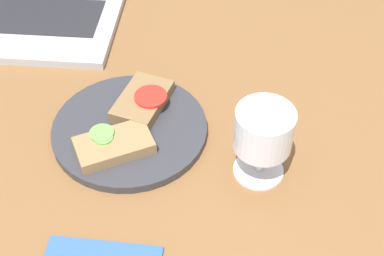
% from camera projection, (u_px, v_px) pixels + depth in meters
% --- Properties ---
extents(wooden_table, '(1.40, 1.40, 0.03)m').
position_uv_depth(wooden_table, '(155.00, 141.00, 0.83)').
color(wooden_table, brown).
rests_on(wooden_table, ground).
extents(plate, '(0.24, 0.24, 0.01)m').
position_uv_depth(plate, '(130.00, 130.00, 0.82)').
color(plate, '#333338').
rests_on(plate, wooden_table).
extents(sandwich_with_cucumber, '(0.13, 0.10, 0.02)m').
position_uv_depth(sandwich_with_cucumber, '(113.00, 145.00, 0.77)').
color(sandwich_with_cucumber, '#937047').
rests_on(sandwich_with_cucumber, plate).
extents(sandwich_with_tomato, '(0.09, 0.12, 0.02)m').
position_uv_depth(sandwich_with_tomato, '(143.00, 101.00, 0.83)').
color(sandwich_with_tomato, brown).
rests_on(sandwich_with_tomato, plate).
extents(wine_glass, '(0.08, 0.08, 0.12)m').
position_uv_depth(wine_glass, '(263.00, 133.00, 0.71)').
color(wine_glass, white).
rests_on(wine_glass, wooden_table).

